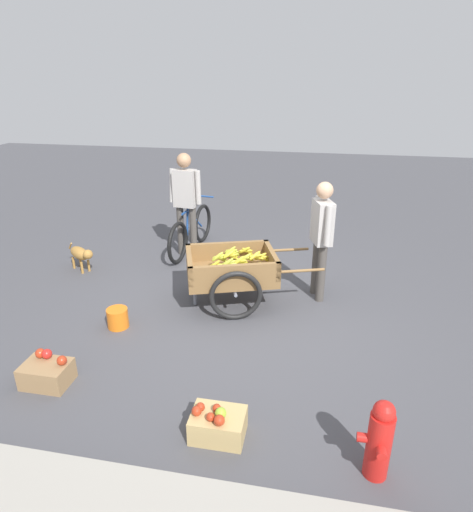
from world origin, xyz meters
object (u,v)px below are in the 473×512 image
object	(u,v)px
fruit_cart	(232,271)
mixed_fruit_crate	(218,424)
fire_hydrant	(379,440)
vendor_person	(322,231)
dog	(81,254)
bicycle	(191,231)
cyclist_person	(185,196)
plastic_bucket	(118,318)
apple_crate	(47,372)

from	to	relation	value
fruit_cart	mixed_fruit_crate	bearing A→B (deg)	98.51
fruit_cart	mixed_fruit_crate	distance (m)	2.31
fruit_cart	fire_hydrant	bearing A→B (deg)	123.15
vendor_person	mixed_fruit_crate	distance (m)	2.85
fruit_cart	dog	xyz separation A→B (m)	(2.40, -0.54, -0.17)
vendor_person	bicycle	xyz separation A→B (m)	(2.09, -1.23, -0.57)
fruit_cart	fire_hydrant	size ratio (longest dim) A/B	2.70
cyclist_person	plastic_bucket	bearing A→B (deg)	85.93
cyclist_person	apple_crate	xyz separation A→B (m)	(0.38, 3.37, -0.86)
bicycle	cyclist_person	size ratio (longest dim) A/B	1.01
fire_hydrant	apple_crate	bearing A→B (deg)	-9.19
bicycle	mixed_fruit_crate	bearing A→B (deg)	109.27
vendor_person	fruit_cart	bearing A→B (deg)	18.97
vendor_person	apple_crate	distance (m)	3.48
cyclist_person	dog	bearing A→B (deg)	33.48
bicycle	cyclist_person	world-z (taller)	cyclist_person
bicycle	dog	world-z (taller)	bicycle
bicycle	mixed_fruit_crate	size ratio (longest dim) A/B	3.76
cyclist_person	fire_hydrant	bearing A→B (deg)	124.05
cyclist_person	vendor_person	bearing A→B (deg)	152.98
cyclist_person	dog	size ratio (longest dim) A/B	2.85
vendor_person	dog	size ratio (longest dim) A/B	2.68
plastic_bucket	mixed_fruit_crate	bearing A→B (deg)	137.16
fruit_cart	dog	world-z (taller)	fruit_cart
apple_crate	mixed_fruit_crate	bearing A→B (deg)	168.97
fire_hydrant	fruit_cart	bearing A→B (deg)	-56.85
cyclist_person	mixed_fruit_crate	size ratio (longest dim) A/B	3.74
bicycle	mixed_fruit_crate	world-z (taller)	bicycle
fruit_cart	plastic_bucket	bearing A→B (deg)	35.30
apple_crate	vendor_person	bearing A→B (deg)	-137.32
cyclist_person	dog	xyz separation A→B (m)	(1.37, 0.91, -0.72)
apple_crate	bicycle	bearing A→B (deg)	-96.50
fruit_cart	apple_crate	distance (m)	2.41
fire_hydrant	plastic_bucket	size ratio (longest dim) A/B	2.73
dog	fire_hydrant	xyz separation A→B (m)	(-3.98, 2.95, 0.06)
cyclist_person	plastic_bucket	world-z (taller)	cyclist_person
vendor_person	mixed_fruit_crate	xyz separation A→B (m)	(0.74, 2.64, -0.80)
cyclist_person	dog	world-z (taller)	cyclist_person
vendor_person	cyclist_person	size ratio (longest dim) A/B	0.94
fruit_cart	cyclist_person	world-z (taller)	cyclist_person
fruit_cart	mixed_fruit_crate	world-z (taller)	fruit_cart
cyclist_person	fire_hydrant	distance (m)	4.70
dog	bicycle	bearing A→B (deg)	-142.76
apple_crate	dog	bearing A→B (deg)	-68.06
cyclist_person	mixed_fruit_crate	world-z (taller)	cyclist_person
dog	mixed_fruit_crate	size ratio (longest dim) A/B	1.31
plastic_bucket	apple_crate	distance (m)	1.10
vendor_person	bicycle	size ratio (longest dim) A/B	0.94
vendor_person	plastic_bucket	xyz separation A→B (m)	(2.27, 1.22, -0.81)
dog	plastic_bucket	distance (m)	1.84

